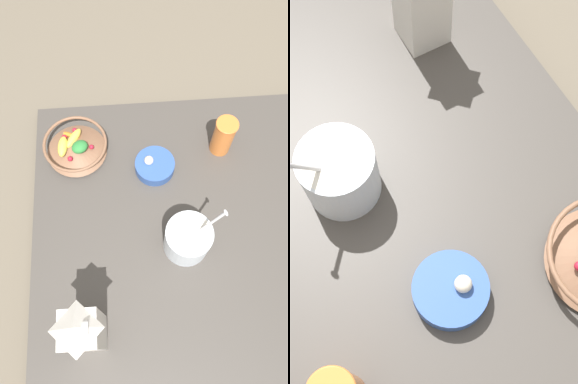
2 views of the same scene
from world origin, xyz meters
TOP-DOWN VIEW (x-y plane):
  - ground_plane at (0.00, 0.00)m, footprint 6.00×6.00m
  - countertop at (0.00, 0.00)m, footprint 1.09×1.09m
  - fruit_bowl at (0.36, 0.40)m, footprint 0.21×0.21m
  - milk_carton at (-0.23, 0.37)m, footprint 0.09×0.09m
  - yogurt_tub at (0.01, 0.07)m, footprint 0.14×0.16m
  - drinking_cup at (0.34, -0.08)m, footprint 0.07×0.07m
  - garlic_bowl at (0.28, 0.15)m, footprint 0.13×0.13m

SIDE VIEW (x-z plane):
  - ground_plane at x=0.00m, z-range 0.00..0.00m
  - countertop at x=0.00m, z-range 0.00..0.04m
  - garlic_bowl at x=0.28m, z-range 0.03..0.09m
  - fruit_bowl at x=0.36m, z-range 0.04..0.12m
  - yogurt_tub at x=0.01m, z-range -0.01..0.22m
  - drinking_cup at x=0.34m, z-range 0.04..0.19m
  - milk_carton at x=-0.23m, z-range 0.04..0.34m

